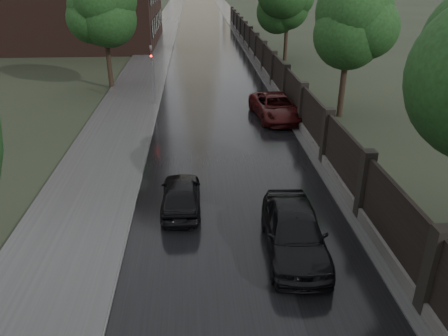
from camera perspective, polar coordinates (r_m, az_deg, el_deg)
fence_right at (r=37.14m, az=5.91°, el=12.96°), size 0.45×75.72×2.70m
tree_left_far at (r=34.62m, az=-15.40°, el=18.49°), size 4.25×4.25×7.39m
tree_right_b at (r=27.58m, az=15.94°, el=16.37°), size 4.08×4.08×7.01m
tree_right_c at (r=44.88m, az=8.32°, el=19.98°), size 4.08×4.08×7.01m
traffic_light at (r=29.62m, az=-9.35°, el=12.47°), size 0.16×0.32×4.00m
hatchback_left at (r=16.87m, az=-5.65°, el=-3.44°), size 1.52×3.75×1.28m
car_right_near at (r=14.46m, az=9.20°, el=-8.15°), size 2.14×4.81×1.61m
car_right_far at (r=27.29m, az=6.77°, el=7.94°), size 2.98×5.50×1.46m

